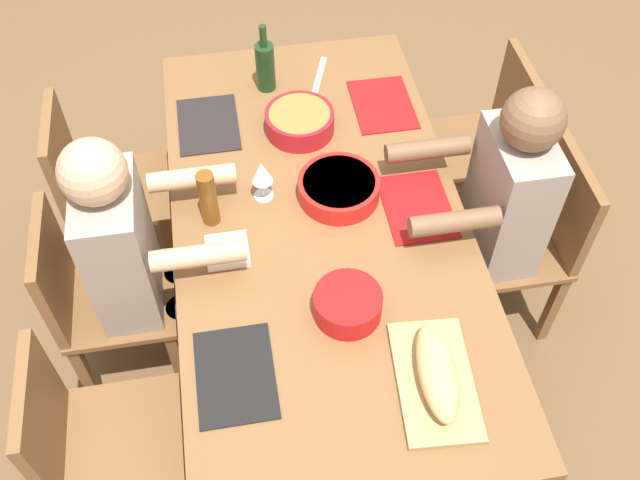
% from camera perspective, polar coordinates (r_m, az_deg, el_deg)
% --- Properties ---
extents(ground_plane, '(8.00, 8.00, 0.00)m').
position_cam_1_polar(ground_plane, '(3.10, 0.00, -7.30)').
color(ground_plane, brown).
extents(dining_table, '(1.99, 1.01, 0.74)m').
position_cam_1_polar(dining_table, '(2.55, 0.00, 0.52)').
color(dining_table, brown).
rests_on(dining_table, ground_plane).
extents(chair_near_right, '(0.40, 0.40, 0.85)m').
position_cam_1_polar(chair_near_right, '(2.46, -17.66, -14.59)').
color(chair_near_right, brown).
rests_on(chair_near_right, ground_plane).
extents(chair_far_left, '(0.40, 0.40, 0.85)m').
position_cam_1_polar(chair_far_left, '(3.23, 13.05, 7.78)').
color(chair_far_left, brown).
rests_on(chair_far_left, ground_plane).
extents(chair_near_center, '(0.40, 0.40, 0.85)m').
position_cam_1_polar(chair_near_center, '(2.74, -17.35, -4.19)').
color(chair_near_center, brown).
rests_on(chair_near_center, ground_plane).
extents(diner_near_center, '(0.41, 0.53, 1.20)m').
position_cam_1_polar(diner_near_center, '(2.54, -14.45, -0.94)').
color(diner_near_center, '#2D2D38').
rests_on(diner_near_center, ground_plane).
extents(chair_near_left, '(0.40, 0.40, 0.85)m').
position_cam_1_polar(chair_near_left, '(3.09, -17.12, 4.09)').
color(chair_near_left, brown).
rests_on(chair_near_left, ground_plane).
extents(chair_far_center, '(0.40, 0.40, 0.85)m').
position_cam_1_polar(chair_far_center, '(2.90, 16.33, 0.33)').
color(chair_far_center, brown).
rests_on(chair_far_center, ground_plane).
extents(diner_far_center, '(0.41, 0.53, 1.20)m').
position_cam_1_polar(diner_far_center, '(2.67, 13.73, 2.73)').
color(diner_far_center, '#2D2D38').
rests_on(diner_far_center, ground_plane).
extents(serving_bowl_greens, '(0.21, 0.21, 0.09)m').
position_cam_1_polar(serving_bowl_greens, '(2.23, 2.20, -5.00)').
color(serving_bowl_greens, red).
rests_on(serving_bowl_greens, dining_table).
extents(serving_bowl_fruit, '(0.26, 0.26, 0.09)m').
position_cam_1_polar(serving_bowl_fruit, '(2.78, -1.60, 9.39)').
color(serving_bowl_fruit, '#B21923').
rests_on(serving_bowl_fruit, dining_table).
extents(serving_bowl_salad, '(0.29, 0.29, 0.08)m').
position_cam_1_polar(serving_bowl_salad, '(2.54, 1.50, 4.17)').
color(serving_bowl_salad, red).
rests_on(serving_bowl_salad, dining_table).
extents(cutting_board, '(0.42, 0.25, 0.02)m').
position_cam_1_polar(cutting_board, '(2.16, 9.01, -10.89)').
color(cutting_board, tan).
rests_on(cutting_board, dining_table).
extents(bread_loaf, '(0.33, 0.13, 0.09)m').
position_cam_1_polar(bread_loaf, '(2.11, 9.20, -10.19)').
color(bread_loaf, tan).
rests_on(bread_loaf, cutting_board).
extents(wine_bottle, '(0.08, 0.08, 0.29)m').
position_cam_1_polar(wine_bottle, '(2.94, -4.33, 13.55)').
color(wine_bottle, '#193819').
rests_on(wine_bottle, dining_table).
extents(beer_bottle, '(0.06, 0.06, 0.22)m').
position_cam_1_polar(beer_bottle, '(2.44, -8.79, 3.24)').
color(beer_bottle, brown).
rests_on(beer_bottle, dining_table).
extents(wine_glass, '(0.08, 0.08, 0.17)m').
position_cam_1_polar(wine_glass, '(2.49, -4.61, 5.25)').
color(wine_glass, silver).
rests_on(wine_glass, dining_table).
extents(placemat_near_right, '(0.32, 0.23, 0.01)m').
position_cam_1_polar(placemat_near_right, '(2.17, -6.68, -10.47)').
color(placemat_near_right, black).
rests_on(placemat_near_right, dining_table).
extents(placemat_far_left, '(0.32, 0.23, 0.01)m').
position_cam_1_polar(placemat_far_left, '(2.92, 4.95, 10.58)').
color(placemat_far_left, maroon).
rests_on(placemat_far_left, dining_table).
extents(placemat_near_left, '(0.32, 0.23, 0.01)m').
position_cam_1_polar(placemat_near_left, '(2.86, -8.79, 8.98)').
color(placemat_near_left, black).
rests_on(placemat_near_left, dining_table).
extents(placemat_far_center, '(0.32, 0.23, 0.01)m').
position_cam_1_polar(placemat_far_center, '(2.55, 7.66, 2.62)').
color(placemat_far_center, maroon).
rests_on(placemat_far_center, dining_table).
extents(carving_knife, '(0.22, 0.10, 0.01)m').
position_cam_1_polar(carving_knife, '(3.05, -0.03, 12.86)').
color(carving_knife, silver).
rests_on(carving_knife, dining_table).
extents(napkin_stack, '(0.14, 0.14, 0.02)m').
position_cam_1_polar(napkin_stack, '(2.41, -7.30, -0.85)').
color(napkin_stack, white).
rests_on(napkin_stack, dining_table).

